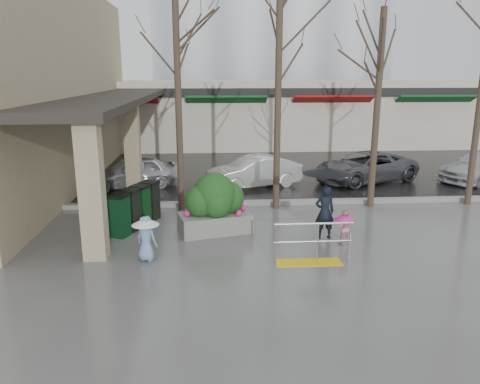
{
  "coord_description": "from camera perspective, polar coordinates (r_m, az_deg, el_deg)",
  "views": [
    {
      "loc": [
        -1.11,
        -11.63,
        4.48
      ],
      "look_at": [
        -0.23,
        0.79,
        1.3
      ],
      "focal_mm": 35.0,
      "sensor_mm": 36.0,
      "label": 1
    }
  ],
  "objects": [
    {
      "name": "handrail",
      "position": [
        11.48,
        8.71,
        -6.79
      ],
      "size": [
        1.9,
        0.5,
        1.03
      ],
      "color": "yellow",
      "rests_on": "ground"
    },
    {
      "name": "curb",
      "position": [
        16.28,
        0.0,
        -1.37
      ],
      "size": [
        120.0,
        0.3,
        0.15
      ],
      "primitive_type": "cube",
      "color": "gray",
      "rests_on": "ground"
    },
    {
      "name": "street_asphalt",
      "position": [
        33.95,
        -2.16,
        6.74
      ],
      "size": [
        120.0,
        36.0,
        0.01
      ],
      "primitive_type": "cube",
      "color": "black",
      "rests_on": "ground"
    },
    {
      "name": "planter",
      "position": [
        13.38,
        -3.07,
        -1.48
      ],
      "size": [
        2.2,
        1.48,
        1.76
      ],
      "rotation": [
        0.0,
        0.0,
        0.26
      ],
      "color": "slate",
      "rests_on": "ground"
    },
    {
      "name": "tree_mideast",
      "position": [
        16.24,
        16.75,
        15.09
      ],
      "size": [
        3.2,
        3.2,
        6.5
      ],
      "color": "#382B21",
      "rests_on": "ground"
    },
    {
      "name": "canopy_slab",
      "position": [
        19.99,
        -14.99,
        11.4
      ],
      "size": [
        2.8,
        18.0,
        0.25
      ],
      "primitive_type": "cube",
      "color": "#2D2823",
      "rests_on": "pillar_front"
    },
    {
      "name": "child_pink",
      "position": [
        12.8,
        12.55,
        -3.89
      ],
      "size": [
        0.58,
        0.58,
        0.94
      ],
      "rotation": [
        0.0,
        0.0,
        2.98
      ],
      "color": "pink",
      "rests_on": "ground"
    },
    {
      "name": "storefront_row",
      "position": [
        29.86,
        1.97,
        9.58
      ],
      "size": [
        34.0,
        6.74,
        4.0
      ],
      "color": "beige",
      "rests_on": "ground"
    },
    {
      "name": "pillar_back",
      "position": [
        18.06,
        -12.95,
        5.27
      ],
      "size": [
        0.55,
        0.55,
        3.5
      ],
      "primitive_type": "cube",
      "color": "tan",
      "rests_on": "ground"
    },
    {
      "name": "car_b",
      "position": [
        18.75,
        1.7,
        2.47
      ],
      "size": [
        4.05,
        2.61,
        1.26
      ],
      "primitive_type": "imported",
      "rotation": [
        0.0,
        0.0,
        -1.21
      ],
      "color": "silver",
      "rests_on": "ground"
    },
    {
      "name": "car_c",
      "position": [
        20.41,
        14.97,
        2.97
      ],
      "size": [
        4.99,
        3.66,
        1.26
      ],
      "primitive_type": "imported",
      "rotation": [
        0.0,
        0.0,
        -1.18
      ],
      "color": "#55565C",
      "rests_on": "ground"
    },
    {
      "name": "news_boxes",
      "position": [
        14.19,
        -12.63,
        -1.85
      ],
      "size": [
        1.33,
        2.2,
        1.22
      ],
      "rotation": [
        0.0,
        0.0,
        -0.41
      ],
      "color": "#0C361A",
      "rests_on": "ground"
    },
    {
      "name": "car_a",
      "position": [
        19.2,
        -12.99,
        2.39
      ],
      "size": [
        3.96,
        2.44,
        1.26
      ],
      "primitive_type": "imported",
      "rotation": [
        0.0,
        0.0,
        -1.29
      ],
      "color": "#BABABF",
      "rests_on": "ground"
    },
    {
      "name": "woman",
      "position": [
        12.95,
        10.41,
        0.14
      ],
      "size": [
        1.33,
        1.33,
        2.07
      ],
      "rotation": [
        0.0,
        0.0,
        3.22
      ],
      "color": "black",
      "rests_on": "ground"
    },
    {
      "name": "tree_west",
      "position": [
        15.27,
        -7.72,
        16.47
      ],
      "size": [
        3.2,
        3.2,
        6.8
      ],
      "color": "#382B21",
      "rests_on": "ground"
    },
    {
      "name": "tree_midwest",
      "position": [
        15.42,
        4.77,
        17.08
      ],
      "size": [
        3.2,
        3.2,
        7.0
      ],
      "color": "#382B21",
      "rests_on": "ground"
    },
    {
      "name": "pillar_front",
      "position": [
        11.8,
        -17.62,
        0.26
      ],
      "size": [
        0.55,
        0.55,
        3.5
      ],
      "primitive_type": "cube",
      "color": "tan",
      "rests_on": "ground"
    },
    {
      "name": "child_blue",
      "position": [
        11.63,
        -11.39,
        -5.02
      ],
      "size": [
        0.67,
        0.67,
        1.14
      ],
      "rotation": [
        0.0,
        0.0,
        2.63
      ],
      "color": "#7097C8",
      "rests_on": "ground"
    },
    {
      "name": "ground",
      "position": [
        12.51,
        1.31,
        -6.65
      ],
      "size": [
        120.0,
        120.0,
        0.0
      ],
      "primitive_type": "plane",
      "color": "#51514F",
      "rests_on": "ground"
    },
    {
      "name": "near_building",
      "position": [
        21.16,
        -26.52,
        11.56
      ],
      "size": [
        6.0,
        18.0,
        8.0
      ],
      "primitive_type": "cube",
      "color": "tan",
      "rests_on": "ground"
    }
  ]
}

